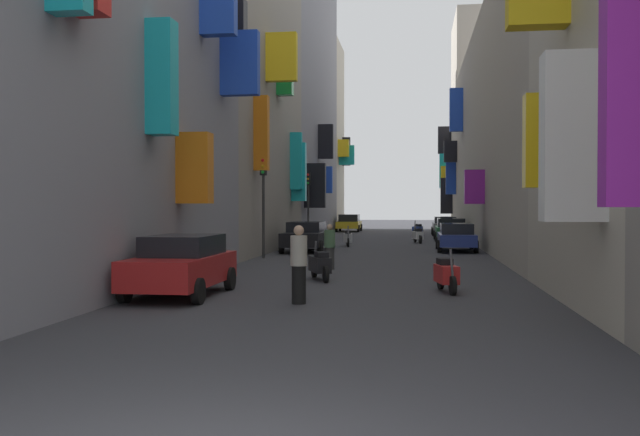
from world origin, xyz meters
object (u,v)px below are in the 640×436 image
(scooter_black, at_px, (320,264))
(scooter_blue, at_px, (418,230))
(parked_car_blue, at_px, (456,236))
(parked_car_green, at_px, (451,229))
(scooter_red, at_px, (446,274))
(traffic_light_near_corner, at_px, (308,195))
(parked_car_grey, at_px, (445,225))
(pedestrian_crossing, at_px, (330,247))
(scooter_white, at_px, (418,235))
(parked_car_black, at_px, (306,236))
(traffic_light_far_corner, at_px, (263,190))
(pedestrian_near_left, at_px, (299,264))
(scooter_silver, at_px, (348,238))
(parked_car_red, at_px, (182,264))
(parked_car_yellow, at_px, (349,223))

(scooter_black, bearing_deg, scooter_blue, 84.37)
(parked_car_blue, bearing_deg, parked_car_green, 88.63)
(parked_car_green, height_order, scooter_red, parked_car_green)
(traffic_light_near_corner, bearing_deg, parked_car_green, 19.17)
(parked_car_blue, height_order, parked_car_green, parked_car_green)
(parked_car_grey, height_order, scooter_blue, parked_car_grey)
(scooter_black, height_order, scooter_blue, same)
(scooter_black, xyz_separation_m, traffic_light_near_corner, (-3.53, 20.51, 2.38))
(pedestrian_crossing, bearing_deg, scooter_red, -57.34)
(parked_car_blue, height_order, scooter_blue, parked_car_blue)
(traffic_light_near_corner, bearing_deg, scooter_white, 1.54)
(scooter_black, bearing_deg, traffic_light_near_corner, 99.78)
(scooter_white, bearing_deg, traffic_light_near_corner, -178.46)
(parked_car_black, bearing_deg, scooter_red, -68.11)
(parked_car_black, relative_size, traffic_light_far_corner, 1.06)
(parked_car_grey, height_order, traffic_light_far_corner, traffic_light_far_corner)
(scooter_black, height_order, pedestrian_near_left, pedestrian_near_left)
(scooter_black, bearing_deg, traffic_light_far_corner, 113.46)
(parked_car_black, bearing_deg, parked_car_blue, 9.54)
(traffic_light_far_corner, bearing_deg, parked_car_black, 75.88)
(traffic_light_far_corner, bearing_deg, scooter_silver, 72.81)
(parked_car_black, xyz_separation_m, scooter_red, (5.98, -14.89, -0.30))
(parked_car_red, distance_m, pedestrian_crossing, 7.91)
(scooter_white, height_order, scooter_black, same)
(parked_car_red, relative_size, parked_car_black, 0.90)
(scooter_red, xyz_separation_m, traffic_light_near_corner, (-7.12, 22.90, 2.38))
(parked_car_blue, relative_size, parked_car_black, 0.98)
(scooter_silver, relative_size, traffic_light_near_corner, 0.44)
(parked_car_red, xyz_separation_m, scooter_red, (6.44, 1.63, -0.32))
(parked_car_green, height_order, scooter_silver, parked_car_green)
(traffic_light_near_corner, bearing_deg, scooter_red, -72.72)
(parked_car_green, distance_m, parked_car_yellow, 16.49)
(parked_car_grey, distance_m, parked_car_green, 7.83)
(pedestrian_crossing, bearing_deg, traffic_light_near_corner, 101.26)
(parked_car_grey, distance_m, pedestrian_near_left, 36.57)
(scooter_red, bearing_deg, parked_car_blue, 85.80)
(parked_car_yellow, distance_m, traffic_light_far_corner, 30.04)
(scooter_white, bearing_deg, traffic_light_far_corner, -117.14)
(parked_car_black, height_order, pedestrian_crossing, pedestrian_crossing)
(parked_car_green, height_order, pedestrian_near_left, pedestrian_near_left)
(parked_car_blue, relative_size, parked_car_yellow, 1.05)
(parked_car_red, bearing_deg, parked_car_blue, 66.72)
(parked_car_black, bearing_deg, parked_car_yellow, 90.79)
(parked_car_grey, height_order, scooter_red, parked_car_grey)
(pedestrian_near_left, bearing_deg, scooter_black, 92.37)
(scooter_white, relative_size, traffic_light_near_corner, 0.44)
(parked_car_grey, bearing_deg, scooter_black, -99.02)
(scooter_blue, bearing_deg, parked_car_grey, 29.00)
(pedestrian_crossing, relative_size, pedestrian_near_left, 0.89)
(parked_car_grey, bearing_deg, scooter_red, -92.35)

